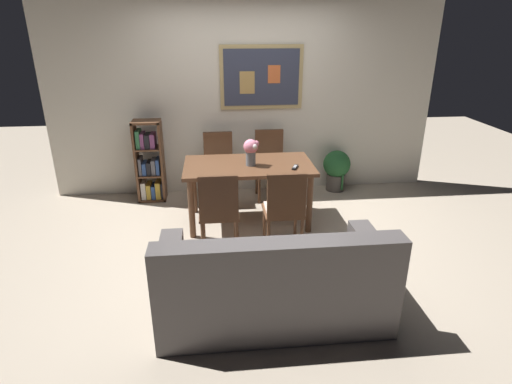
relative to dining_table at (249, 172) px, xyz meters
name	(u,v)px	position (x,y,z in m)	size (l,w,h in m)	color
ground_plane	(257,242)	(0.04, -0.52, -0.63)	(12.00, 12.00, 0.00)	tan
wall_back_with_painting	(245,97)	(0.05, 1.11, 0.68)	(5.20, 0.14, 2.60)	silver
dining_table	(249,172)	(0.00, 0.00, 0.00)	(1.48, 0.83, 0.73)	brown
dining_chair_near_left	(219,208)	(-0.36, -0.76, -0.09)	(0.40, 0.41, 0.91)	brown
dining_chair_far_left	(219,161)	(-0.34, 0.72, -0.09)	(0.40, 0.41, 0.91)	brown
dining_chair_near_right	(285,206)	(0.29, -0.78, -0.09)	(0.40, 0.41, 0.91)	brown
dining_chair_far_right	(270,159)	(0.35, 0.77, -0.09)	(0.40, 0.41, 0.91)	brown
leather_couch	(274,285)	(0.05, -1.80, -0.32)	(1.80, 0.84, 0.84)	#514C4C
bookshelf	(150,165)	(-1.24, 0.82, -0.14)	(0.36, 0.28, 1.08)	brown
potted_ivy	(337,168)	(1.32, 0.89, -0.30)	(0.38, 0.38, 0.58)	#4C4742
flower_vase	(251,149)	(0.02, -0.04, 0.28)	(0.18, 0.18, 0.30)	slate
tv_remote	(295,167)	(0.51, -0.20, 0.11)	(0.10, 0.16, 0.02)	black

